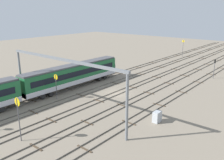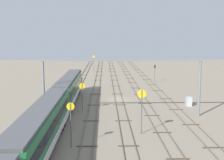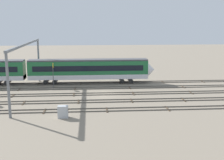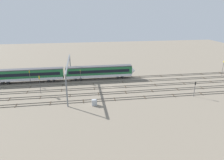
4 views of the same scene
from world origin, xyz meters
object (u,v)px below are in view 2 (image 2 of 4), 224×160
speed_sign_mid_trackside (94,62)px  speed_sign_far_trackside (82,92)px  speed_sign_near_foreground (71,119)px  overhead_gantry (122,72)px  relay_cabinet (189,101)px  speed_sign_distant_end (142,104)px  signal_light_trackside_departure (155,71)px

speed_sign_mid_trackside → speed_sign_far_trackside: 54.44m
speed_sign_near_foreground → overhead_gantry: bearing=-26.0°
speed_sign_near_foreground → relay_cabinet: size_ratio=3.16×
speed_sign_far_trackside → speed_sign_distant_end: bearing=-145.2°
overhead_gantry → speed_sign_far_trackside: size_ratio=5.22×
overhead_gantry → speed_sign_distant_end: (-8.52, -2.00, -3.20)m
overhead_gantry → speed_sign_far_trackside: 8.32m
signal_light_trackside_departure → speed_sign_near_foreground: bearing=160.5°
overhead_gantry → relay_cabinet: bearing=-60.6°
speed_sign_mid_trackside → speed_sign_distant_end: 67.08m
speed_sign_near_foreground → relay_cabinet: bearing=-43.0°
signal_light_trackside_departure → relay_cabinet: signal_light_trackside_departure is taller
overhead_gantry → speed_sign_distant_end: 9.32m
overhead_gantry → signal_light_trackside_departure: overhead_gantry is taller
speed_sign_mid_trackside → speed_sign_distant_end: bearing=-172.8°
speed_sign_mid_trackside → speed_sign_distant_end: (-66.55, -8.44, 0.16)m
speed_sign_near_foreground → speed_sign_mid_trackside: 71.25m
speed_sign_distant_end → relay_cabinet: speed_sign_distant_end is taller
overhead_gantry → speed_sign_near_foreground: (-13.22, 6.44, -3.73)m
speed_sign_near_foreground → relay_cabinet: 27.75m
speed_sign_near_foreground → speed_sign_far_trackside: size_ratio=1.09×
speed_sign_mid_trackside → speed_sign_far_trackside: (-54.44, -0.01, -0.53)m
speed_sign_mid_trackside → relay_cabinet: bearing=-159.7°
overhead_gantry → speed_sign_distant_end: size_ratio=4.30×
speed_sign_near_foreground → speed_sign_mid_trackside: speed_sign_mid_trackside is taller
overhead_gantry → relay_cabinet: overhead_gantry is taller
speed_sign_near_foreground → relay_cabinet: (20.22, -18.84, -2.49)m
speed_sign_mid_trackside → relay_cabinet: (-51.03, -18.83, -2.86)m
speed_sign_near_foreground → speed_sign_far_trackside: speed_sign_near_foreground is taller
overhead_gantry → speed_sign_mid_trackside: bearing=6.3°
speed_sign_distant_end → relay_cabinet: (15.52, -10.40, -3.02)m
speed_sign_near_foreground → speed_sign_mid_trackside: bearing=-0.0°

